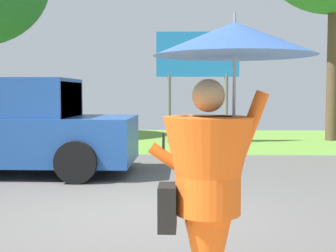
{
  "coord_description": "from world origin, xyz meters",
  "views": [
    {
      "loc": [
        0.7,
        -6.16,
        1.61
      ],
      "look_at": [
        0.42,
        1.0,
        1.1
      ],
      "focal_mm": 50.62,
      "sensor_mm": 36.0,
      "label": 1
    }
  ],
  "objects": [
    {
      "name": "pickup_truck",
      "position": [
        -2.91,
        3.07,
        0.87
      ],
      "size": [
        5.2,
        2.28,
        1.88
      ],
      "rotation": [
        0.0,
        0.0,
        0.12
      ],
      "color": "#1E478C",
      "rests_on": "ground_plane"
    },
    {
      "name": "monk_pedestrian",
      "position": [
        0.89,
        -3.02,
        1.13
      ],
      "size": [
        1.11,
        1.07,
        2.13
      ],
      "rotation": [
        0.0,
        0.0,
        -0.12
      ],
      "color": "#E55B19",
      "rests_on": "ground_plane"
    },
    {
      "name": "ground_plane",
      "position": [
        0.0,
        2.95,
        -0.05
      ],
      "size": [
        40.0,
        22.0,
        0.2
      ],
      "color": "#565451"
    },
    {
      "name": "roadside_billboard",
      "position": [
        1.05,
        8.82,
        2.55
      ],
      "size": [
        2.6,
        0.12,
        3.5
      ],
      "color": "slate",
      "rests_on": "ground_plane"
    }
  ]
}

